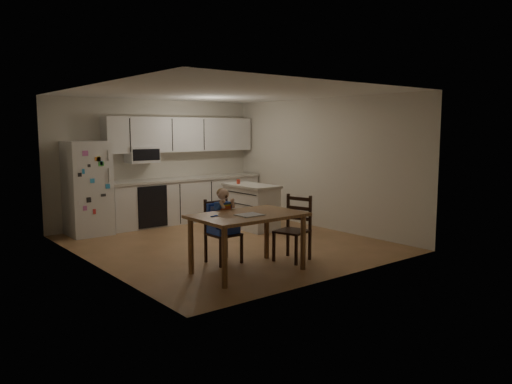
{
  "coord_description": "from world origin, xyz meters",
  "views": [
    {
      "loc": [
        -4.73,
        -6.74,
        1.9
      ],
      "look_at": [
        -0.13,
        -0.96,
        0.97
      ],
      "focal_mm": 35.0,
      "sensor_mm": 36.0,
      "label": 1
    }
  ],
  "objects_px": {
    "refrigerator": "(87,188)",
    "dining_table": "(248,222)",
    "chair_booster": "(221,218)",
    "kitchen_island": "(251,206)",
    "red_cup": "(238,182)",
    "chair_side": "(296,223)"
  },
  "relations": [
    {
      "from": "refrigerator",
      "to": "dining_table",
      "type": "height_order",
      "value": "refrigerator"
    },
    {
      "from": "dining_table",
      "to": "chair_booster",
      "type": "distance_m",
      "value": 0.62
    },
    {
      "from": "refrigerator",
      "to": "kitchen_island",
      "type": "distance_m",
      "value": 3.04
    },
    {
      "from": "red_cup",
      "to": "chair_booster",
      "type": "bearing_deg",
      "value": -131.85
    },
    {
      "from": "refrigerator",
      "to": "dining_table",
      "type": "distance_m",
      "value": 3.8
    },
    {
      "from": "kitchen_island",
      "to": "chair_side",
      "type": "xyz_separation_m",
      "value": [
        -0.91,
        -2.22,
        0.1
      ]
    },
    {
      "from": "kitchen_island",
      "to": "refrigerator",
      "type": "bearing_deg",
      "value": 152.11
    },
    {
      "from": "refrigerator",
      "to": "red_cup",
      "type": "height_order",
      "value": "refrigerator"
    },
    {
      "from": "dining_table",
      "to": "refrigerator",
      "type": "bearing_deg",
      "value": 102.27
    },
    {
      "from": "red_cup",
      "to": "refrigerator",
      "type": "bearing_deg",
      "value": 155.65
    },
    {
      "from": "red_cup",
      "to": "dining_table",
      "type": "relative_size",
      "value": 0.06
    },
    {
      "from": "refrigerator",
      "to": "chair_booster",
      "type": "xyz_separation_m",
      "value": [
        0.8,
        -3.09,
        -0.2
      ]
    },
    {
      "from": "red_cup",
      "to": "kitchen_island",
      "type": "bearing_deg",
      "value": -65.66
    },
    {
      "from": "red_cup",
      "to": "chair_booster",
      "type": "height_order",
      "value": "chair_booster"
    },
    {
      "from": "chair_booster",
      "to": "chair_side",
      "type": "distance_m",
      "value": 1.09
    },
    {
      "from": "kitchen_island",
      "to": "chair_booster",
      "type": "distance_m",
      "value": 2.51
    },
    {
      "from": "chair_side",
      "to": "refrigerator",
      "type": "bearing_deg",
      "value": -169.72
    },
    {
      "from": "chair_booster",
      "to": "chair_side",
      "type": "height_order",
      "value": "chair_booster"
    },
    {
      "from": "chair_booster",
      "to": "kitchen_island",
      "type": "bearing_deg",
      "value": 40.91
    },
    {
      "from": "refrigerator",
      "to": "chair_side",
      "type": "bearing_deg",
      "value": -64.3
    },
    {
      "from": "refrigerator",
      "to": "dining_table",
      "type": "bearing_deg",
      "value": -77.73
    },
    {
      "from": "refrigerator",
      "to": "chair_booster",
      "type": "distance_m",
      "value": 3.2
    }
  ]
}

